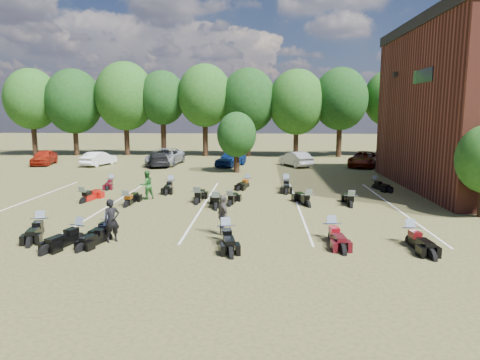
# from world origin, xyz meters

# --- Properties ---
(ground) EXTENTS (160.00, 160.00, 0.00)m
(ground) POSITION_xyz_m (0.00, 0.00, 0.00)
(ground) COLOR brown
(ground) RESTS_ON ground
(car_0) EXTENTS (2.43, 4.38, 1.41)m
(car_0) POSITION_xyz_m (-20.39, 19.71, 0.70)
(car_0) COLOR #9B1D0E
(car_0) RESTS_ON ground
(car_1) EXTENTS (2.32, 4.12, 1.29)m
(car_1) POSITION_xyz_m (-15.04, 19.40, 0.64)
(car_1) COLOR white
(car_1) RESTS_ON ground
(car_2) EXTENTS (2.98, 5.78, 1.56)m
(car_2) POSITION_xyz_m (-8.99, 20.26, 0.78)
(car_2) COLOR gray
(car_2) RESTS_ON ground
(car_3) EXTENTS (3.33, 4.91, 1.32)m
(car_3) POSITION_xyz_m (-9.46, 19.09, 0.66)
(car_3) COLOR black
(car_3) RESTS_ON ground
(car_4) EXTENTS (3.03, 4.37, 1.38)m
(car_4) POSITION_xyz_m (-2.77, 19.52, 0.69)
(car_4) COLOR navy
(car_4) RESTS_ON ground
(car_5) EXTENTS (3.02, 4.35, 1.36)m
(car_5) POSITION_xyz_m (3.13, 19.77, 0.68)
(car_5) COLOR beige
(car_5) RESTS_ON ground
(car_6) EXTENTS (4.00, 5.51, 1.39)m
(car_6) POSITION_xyz_m (9.32, 19.80, 0.70)
(car_6) COLOR #4F1104
(car_6) RESTS_ON ground
(car_7) EXTENTS (2.28, 5.40, 1.55)m
(car_7) POSITION_xyz_m (14.93, 18.86, 0.78)
(car_7) COLOR #3E3D43
(car_7) RESTS_ON ground
(person_black) EXTENTS (0.72, 0.67, 1.65)m
(person_black) POSITION_xyz_m (-5.60, -3.72, 0.82)
(person_black) COLOR black
(person_black) RESTS_ON ground
(person_green) EXTENTS (1.01, 0.99, 1.64)m
(person_green) POSITION_xyz_m (-6.44, 4.32, 0.82)
(person_green) COLOR #256325
(person_green) RESTS_ON ground
(person_grey) EXTENTS (0.78, 1.03, 1.63)m
(person_grey) POSITION_xyz_m (-1.45, -2.63, 0.82)
(person_grey) COLOR #514C45
(person_grey) RESTS_ON ground
(motorcycle_0) EXTENTS (1.31, 2.43, 1.29)m
(motorcycle_0) POSITION_xyz_m (-8.91, -2.81, 0.00)
(motorcycle_0) COLOR black
(motorcycle_0) RESTS_ON ground
(motorcycle_1) EXTENTS (0.82, 2.09, 1.14)m
(motorcycle_1) POSITION_xyz_m (-6.21, -2.56, 0.00)
(motorcycle_1) COLOR black
(motorcycle_1) RESTS_ON ground
(motorcycle_2) EXTENTS (1.36, 2.38, 1.27)m
(motorcycle_2) POSITION_xyz_m (-6.95, -3.71, 0.00)
(motorcycle_2) COLOR black
(motorcycle_2) RESTS_ON ground
(motorcycle_3) EXTENTS (1.21, 2.12, 1.13)m
(motorcycle_3) POSITION_xyz_m (-5.90, -3.53, 0.00)
(motorcycle_3) COLOR black
(motorcycle_3) RESTS_ON ground
(motorcycle_4) EXTENTS (1.15, 2.42, 1.30)m
(motorcycle_4) POSITION_xyz_m (-1.26, -3.56, 0.00)
(motorcycle_4) COLOR black
(motorcycle_4) RESTS_ON ground
(motorcycle_5) EXTENTS (0.94, 2.37, 1.29)m
(motorcycle_5) POSITION_xyz_m (5.68, -3.43, 0.00)
(motorcycle_5) COLOR black
(motorcycle_5) RESTS_ON ground
(motorcycle_6) EXTENTS (0.90, 2.36, 1.29)m
(motorcycle_6) POSITION_xyz_m (2.82, -3.00, 0.00)
(motorcycle_6) COLOR #3E080F
(motorcycle_6) RESTS_ON ground
(motorcycle_7) EXTENTS (1.08, 2.36, 1.27)m
(motorcycle_7) POSITION_xyz_m (-9.64, 3.15, 0.00)
(motorcycle_7) COLOR #9D100B
(motorcycle_7) RESTS_ON ground
(motorcycle_8) EXTENTS (0.78, 2.26, 1.25)m
(motorcycle_8) POSITION_xyz_m (-6.99, 2.33, 0.00)
(motorcycle_8) COLOR black
(motorcycle_8) RESTS_ON ground
(motorcycle_9) EXTENTS (0.94, 2.45, 1.34)m
(motorcycle_9) POSITION_xyz_m (-2.25, 1.94, 0.00)
(motorcycle_9) COLOR black
(motorcycle_9) RESTS_ON ground
(motorcycle_10) EXTENTS (0.84, 2.41, 1.33)m
(motorcycle_10) POSITION_xyz_m (-3.40, 3.21, 0.00)
(motorcycle_10) COLOR black
(motorcycle_10) RESTS_ON ground
(motorcycle_11) EXTENTS (0.98, 2.18, 1.17)m
(motorcycle_11) POSITION_xyz_m (-1.58, 2.83, 0.00)
(motorcycle_11) COLOR black
(motorcycle_11) RESTS_ON ground
(motorcycle_12) EXTENTS (0.85, 2.29, 1.26)m
(motorcycle_12) POSITION_xyz_m (4.73, 2.85, 0.00)
(motorcycle_12) COLOR black
(motorcycle_12) RESTS_ON ground
(motorcycle_13) EXTENTS (1.31, 2.47, 1.31)m
(motorcycle_13) POSITION_xyz_m (2.49, 2.83, 0.00)
(motorcycle_13) COLOR black
(motorcycle_13) RESTS_ON ground
(motorcycle_14) EXTENTS (0.96, 2.08, 1.11)m
(motorcycle_14) POSITION_xyz_m (-9.95, 8.38, 0.00)
(motorcycle_14) COLOR #430912
(motorcycle_14) RESTS_ON ground
(motorcycle_16) EXTENTS (0.88, 2.37, 1.30)m
(motorcycle_16) POSITION_xyz_m (-5.72, 7.29, 0.00)
(motorcycle_16) COLOR black
(motorcycle_16) RESTS_ON ground
(motorcycle_17) EXTENTS (1.29, 2.21, 1.17)m
(motorcycle_17) POSITION_xyz_m (-0.89, 8.65, 0.00)
(motorcycle_17) COLOR black
(motorcycle_17) RESTS_ON ground
(motorcycle_19) EXTENTS (0.88, 2.44, 1.34)m
(motorcycle_19) POSITION_xyz_m (1.65, 7.97, 0.00)
(motorcycle_19) COLOR black
(motorcycle_19) RESTS_ON ground
(motorcycle_20) EXTENTS (1.29, 2.20, 1.17)m
(motorcycle_20) POSITION_xyz_m (7.43, 8.48, 0.00)
(motorcycle_20) COLOR black
(motorcycle_20) RESTS_ON ground
(tree_line) EXTENTS (56.00, 6.00, 9.79)m
(tree_line) POSITION_xyz_m (-1.00, 29.00, 6.31)
(tree_line) COLOR black
(tree_line) RESTS_ON ground
(young_tree_midfield) EXTENTS (3.20, 3.20, 4.70)m
(young_tree_midfield) POSITION_xyz_m (-2.00, 15.50, 3.09)
(young_tree_midfield) COLOR black
(young_tree_midfield) RESTS_ON ground
(parking_lines) EXTENTS (20.10, 14.00, 0.01)m
(parking_lines) POSITION_xyz_m (-3.00, 3.00, 0.01)
(parking_lines) COLOR silver
(parking_lines) RESTS_ON ground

